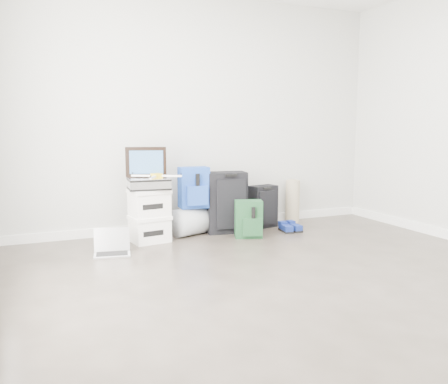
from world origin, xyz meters
name	(u,v)px	position (x,y,z in m)	size (l,w,h in m)	color
ground	(322,295)	(0.00, 0.00, 0.00)	(5.00, 5.00, 0.00)	#322B24
room_envelope	(328,53)	(0.00, 0.02, 1.72)	(4.52, 5.02, 2.71)	beige
boxes_stack	(149,216)	(-0.75, 2.06, 0.28)	(0.43, 0.37, 0.56)	white
briefcase	(149,184)	(-0.75, 2.06, 0.62)	(0.42, 0.31, 0.12)	#B2B2B7
painting	(146,162)	(-0.75, 2.15, 0.84)	(0.41, 0.16, 0.32)	black
drone	(157,176)	(-0.67, 2.04, 0.70)	(0.48, 0.48, 0.05)	yellow
duffel_bag	(193,221)	(-0.21, 2.19, 0.16)	(0.31, 0.31, 0.51)	#92959A
blue_backpack	(194,188)	(-0.21, 2.16, 0.53)	(0.33, 0.25, 0.45)	#173996
large_suitcase	(226,202)	(0.17, 2.14, 0.35)	(0.48, 0.35, 0.70)	black
green_backpack	(249,220)	(0.29, 1.81, 0.20)	(0.34, 0.29, 0.41)	#12331E
carry_on	(263,206)	(0.69, 2.22, 0.25)	(0.35, 0.27, 0.51)	black
shoes	(290,228)	(0.87, 1.89, 0.04)	(0.22, 0.25, 0.08)	black
rolled_rug	(293,201)	(1.19, 2.36, 0.27)	(0.18, 0.18, 0.54)	tan
laptop	(112,248)	(-1.21, 1.72, 0.06)	(0.38, 0.30, 0.24)	silver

